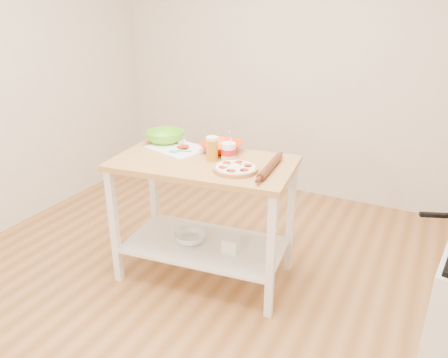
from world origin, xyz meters
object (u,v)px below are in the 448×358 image
at_px(spatula, 180,151).
at_px(shelf_bin, 231,245).
at_px(beer_pint, 212,148).
at_px(rolling_pin, 270,167).
at_px(pizza, 235,168).
at_px(cutting_board, 178,148).
at_px(yogurt_tub, 229,151).
at_px(orange_bowl, 222,147).
at_px(knife, 166,142).
at_px(prep_island, 204,195).
at_px(green_bowl, 165,137).
at_px(shelf_glass_bowl, 190,237).

relative_size(spatula, shelf_bin, 1.36).
bearing_deg(shelf_bin, beer_pint, 163.87).
bearing_deg(rolling_pin, pizza, -151.65).
bearing_deg(rolling_pin, cutting_board, 172.93).
bearing_deg(pizza, yogurt_tub, 128.78).
bearing_deg(orange_bowl, knife, -174.74).
xyz_separation_m(orange_bowl, beer_pint, (0.02, -0.18, 0.05)).
bearing_deg(knife, prep_island, -24.36).
xyz_separation_m(green_bowl, yogurt_tub, (0.59, -0.12, 0.01)).
height_order(cutting_board, shelf_bin, cutting_board).
bearing_deg(rolling_pin, prep_island, -175.16).
height_order(rolling_pin, shelf_bin, rolling_pin).
height_order(cutting_board, orange_bowl, orange_bowl).
relative_size(orange_bowl, rolling_pin, 0.68).
bearing_deg(green_bowl, pizza, -21.03).
xyz_separation_m(cutting_board, shelf_bin, (0.50, -0.14, -0.59)).
relative_size(orange_bowl, yogurt_tub, 1.33).
height_order(rolling_pin, shelf_glass_bowl, rolling_pin).
distance_m(cutting_board, spatula, 0.10).
relative_size(cutting_board, rolling_pin, 1.14).
xyz_separation_m(yogurt_tub, shelf_glass_bowl, (-0.25, -0.12, -0.66)).
xyz_separation_m(orange_bowl, shelf_bin, (0.19, -0.23, -0.62)).
distance_m(knife, green_bowl, 0.05).
height_order(pizza, spatula, pizza).
bearing_deg(knife, yogurt_tub, -9.85).
relative_size(orange_bowl, shelf_bin, 2.61).
relative_size(pizza, green_bowl, 1.01).
height_order(cutting_board, rolling_pin, rolling_pin).
relative_size(prep_island, orange_bowl, 4.59).
bearing_deg(yogurt_tub, prep_island, -146.40).
height_order(beer_pint, shelf_bin, beer_pint).
bearing_deg(spatula, green_bowl, 130.79).
xyz_separation_m(cutting_board, knife, (-0.14, 0.05, 0.01)).
height_order(orange_bowl, rolling_pin, orange_bowl).
relative_size(beer_pint, shelf_bin, 1.51).
xyz_separation_m(knife, rolling_pin, (0.88, -0.14, 0.01)).
bearing_deg(spatula, shelf_bin, -22.74).
xyz_separation_m(spatula, shelf_glass_bowl, (0.11, -0.08, -0.62)).
height_order(yogurt_tub, shelf_bin, yogurt_tub).
bearing_deg(shelf_glass_bowl, pizza, -5.91).
bearing_deg(orange_bowl, beer_pint, -82.81).
bearing_deg(cutting_board, prep_island, -9.38).
bearing_deg(green_bowl, orange_bowl, 1.22).
bearing_deg(knife, beer_pint, -17.88).
bearing_deg(beer_pint, rolling_pin, -0.07).
distance_m(cutting_board, shelf_glass_bowl, 0.66).
distance_m(orange_bowl, yogurt_tub, 0.17).
xyz_separation_m(knife, green_bowl, (-0.03, 0.03, 0.03)).
bearing_deg(rolling_pin, shelf_glass_bowl, -173.48).
bearing_deg(shelf_bin, rolling_pin, 11.01).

